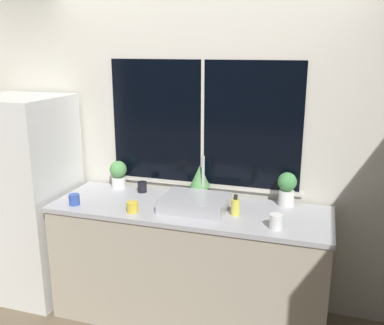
# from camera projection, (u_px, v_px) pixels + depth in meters

# --- Properties ---
(wall_back) EXTENTS (8.00, 0.09, 2.70)m
(wall_back) POSITION_uv_depth(u_px,v_px,m) (204.00, 142.00, 3.46)
(wall_back) COLOR beige
(wall_back) RESTS_ON ground_plane
(wall_left) EXTENTS (0.06, 7.00, 2.70)m
(wall_left) POSITION_uv_depth(u_px,v_px,m) (44.00, 116.00, 4.76)
(wall_left) COLOR beige
(wall_left) RESTS_ON ground_plane
(counter) EXTENTS (2.09, 0.69, 0.93)m
(counter) POSITION_uv_depth(u_px,v_px,m) (189.00, 263.00, 3.32)
(counter) COLOR #B2A893
(counter) RESTS_ON ground_plane
(refrigerator) EXTENTS (0.70, 0.72, 1.71)m
(refrigerator) POSITION_uv_depth(u_px,v_px,m) (27.00, 198.00, 3.63)
(refrigerator) COLOR silver
(refrigerator) RESTS_ON ground_plane
(sink) EXTENTS (0.48, 0.43, 0.35)m
(sink) POSITION_uv_depth(u_px,v_px,m) (195.00, 202.00, 3.17)
(sink) COLOR #ADADB2
(sink) RESTS_ON counter
(potted_plant_left) EXTENTS (0.14, 0.14, 0.24)m
(potted_plant_left) POSITION_uv_depth(u_px,v_px,m) (118.00, 173.00, 3.62)
(potted_plant_left) COLOR white
(potted_plant_left) RESTS_ON counter
(potted_plant_center) EXTENTS (0.16, 0.16, 0.26)m
(potted_plant_center) POSITION_uv_depth(u_px,v_px,m) (200.00, 179.00, 3.40)
(potted_plant_center) COLOR white
(potted_plant_center) RESTS_ON counter
(potted_plant_right) EXTENTS (0.14, 0.14, 0.26)m
(potted_plant_right) POSITION_uv_depth(u_px,v_px,m) (287.00, 187.00, 3.21)
(potted_plant_right) COLOR white
(potted_plant_right) RESTS_ON counter
(soap_bottle) EXTENTS (0.06, 0.06, 0.15)m
(soap_bottle) POSITION_uv_depth(u_px,v_px,m) (235.00, 207.00, 3.04)
(soap_bottle) COLOR #DBD14C
(soap_bottle) RESTS_ON counter
(mug_black) EXTENTS (0.07, 0.07, 0.09)m
(mug_black) POSITION_uv_depth(u_px,v_px,m) (142.00, 187.00, 3.53)
(mug_black) COLOR black
(mug_black) RESTS_ON counter
(mug_blue) EXTENTS (0.08, 0.08, 0.08)m
(mug_blue) POSITION_uv_depth(u_px,v_px,m) (74.00, 200.00, 3.25)
(mug_blue) COLOR #3351AD
(mug_blue) RESTS_ON counter
(mug_yellow) EXTENTS (0.09, 0.09, 0.08)m
(mug_yellow) POSITION_uv_depth(u_px,v_px,m) (133.00, 207.00, 3.10)
(mug_yellow) COLOR gold
(mug_yellow) RESTS_ON counter
(mug_white) EXTENTS (0.09, 0.09, 0.10)m
(mug_white) POSITION_uv_depth(u_px,v_px,m) (276.00, 222.00, 2.81)
(mug_white) COLOR white
(mug_white) RESTS_ON counter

